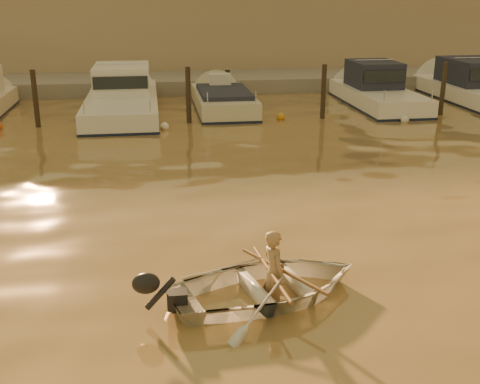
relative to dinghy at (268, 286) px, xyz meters
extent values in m
plane|color=brown|center=(-0.16, -0.51, -0.21)|extent=(160.00, 160.00, 0.00)
imported|color=silver|center=(0.00, 0.00, 0.00)|extent=(3.61, 2.96, 0.65)
imported|color=#A47E52|center=(0.10, 0.03, 0.20)|extent=(0.46, 0.58, 1.41)
cylinder|color=brown|center=(0.24, 0.06, 0.21)|extent=(0.99, 1.91, 0.13)
cylinder|color=brown|center=(0.05, 0.01, 0.21)|extent=(0.22, 2.10, 0.13)
cylinder|color=#2D2319|center=(-5.66, 13.29, 0.69)|extent=(0.18, 0.18, 2.20)
cylinder|color=#2D2319|center=(-0.36, 13.29, 0.69)|extent=(0.18, 0.18, 2.20)
cylinder|color=#2D2319|center=(4.64, 13.29, 0.69)|extent=(0.18, 0.18, 2.20)
cylinder|color=#2D2319|center=(9.34, 13.29, 0.69)|extent=(0.18, 0.18, 2.20)
sphere|color=white|center=(-1.27, 12.27, -0.11)|extent=(0.30, 0.30, 0.30)
sphere|color=orange|center=(3.05, 13.29, -0.11)|extent=(0.30, 0.30, 0.30)
sphere|color=silver|center=(7.42, 12.16, -0.11)|extent=(0.30, 0.30, 0.30)
cube|color=gray|center=(-0.16, 20.99, -0.06)|extent=(52.00, 4.00, 1.00)
cube|color=#9E8466|center=(-0.16, 26.49, 2.19)|extent=(46.00, 7.00, 4.80)
camera|label=1|loc=(-1.66, -8.28, 4.40)|focal=45.00mm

